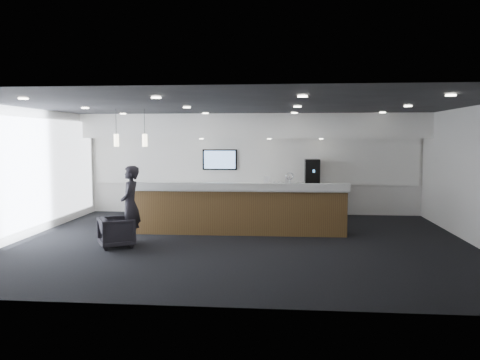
# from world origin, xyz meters

# --- Properties ---
(ground) EXTENTS (10.00, 10.00, 0.00)m
(ground) POSITION_xyz_m (0.00, 0.00, 0.00)
(ground) COLOR black
(ground) RESTS_ON ground
(ceiling) EXTENTS (10.00, 8.00, 0.02)m
(ceiling) POSITION_xyz_m (0.00, 0.00, 3.00)
(ceiling) COLOR black
(ceiling) RESTS_ON back_wall
(back_wall) EXTENTS (10.00, 0.02, 3.00)m
(back_wall) POSITION_xyz_m (0.00, 4.00, 1.50)
(back_wall) COLOR white
(back_wall) RESTS_ON ground
(left_wall) EXTENTS (0.02, 8.00, 3.00)m
(left_wall) POSITION_xyz_m (-5.00, 0.00, 1.50)
(left_wall) COLOR white
(left_wall) RESTS_ON ground
(right_wall) EXTENTS (0.02, 8.00, 3.00)m
(right_wall) POSITION_xyz_m (5.00, 0.00, 1.50)
(right_wall) COLOR white
(right_wall) RESTS_ON ground
(soffit_bulkhead) EXTENTS (10.00, 0.90, 0.70)m
(soffit_bulkhead) POSITION_xyz_m (0.00, 3.55, 2.65)
(soffit_bulkhead) COLOR white
(soffit_bulkhead) RESTS_ON back_wall
(alcove_panel) EXTENTS (9.80, 0.06, 1.40)m
(alcove_panel) POSITION_xyz_m (0.00, 3.97, 1.60)
(alcove_panel) COLOR white
(alcove_panel) RESTS_ON back_wall
(window_blinds_wall) EXTENTS (0.04, 7.36, 2.55)m
(window_blinds_wall) POSITION_xyz_m (-4.96, 0.00, 1.50)
(window_blinds_wall) COLOR #A4B3C5
(window_blinds_wall) RESTS_ON left_wall
(back_credenza) EXTENTS (5.06, 0.66, 0.95)m
(back_credenza) POSITION_xyz_m (-0.00, 3.64, 0.48)
(back_credenza) COLOR gray
(back_credenza) RESTS_ON ground
(wall_tv) EXTENTS (1.05, 0.08, 0.62)m
(wall_tv) POSITION_xyz_m (-1.00, 3.91, 1.65)
(wall_tv) COLOR black
(wall_tv) RESTS_ON back_wall
(pendant_left) EXTENTS (0.12, 0.12, 0.30)m
(pendant_left) POSITION_xyz_m (-2.40, 0.80, 2.25)
(pendant_left) COLOR beige
(pendant_left) RESTS_ON ceiling
(pendant_right) EXTENTS (0.12, 0.12, 0.30)m
(pendant_right) POSITION_xyz_m (-3.10, 0.80, 2.25)
(pendant_right) COLOR beige
(pendant_right) RESTS_ON ceiling
(ceiling_can_lights) EXTENTS (7.00, 5.00, 0.02)m
(ceiling_can_lights) POSITION_xyz_m (0.00, 0.00, 2.97)
(ceiling_can_lights) COLOR silver
(ceiling_can_lights) RESTS_ON ceiling
(service_counter) EXTENTS (5.16, 0.92, 1.49)m
(service_counter) POSITION_xyz_m (-0.14, 1.02, 0.58)
(service_counter) COLOR brown
(service_counter) RESTS_ON ground
(coffee_machine) EXTENTS (0.43, 0.56, 0.74)m
(coffee_machine) POSITION_xyz_m (1.76, 3.61, 1.32)
(coffee_machine) COLOR black
(coffee_machine) RESTS_ON back_credenza
(info_sign_left) EXTENTS (0.17, 0.07, 0.24)m
(info_sign_left) POSITION_xyz_m (0.44, 3.55, 1.07)
(info_sign_left) COLOR silver
(info_sign_left) RESTS_ON back_credenza
(info_sign_right) EXTENTS (0.17, 0.05, 0.23)m
(info_sign_right) POSITION_xyz_m (1.06, 3.51, 1.07)
(info_sign_right) COLOR silver
(info_sign_right) RESTS_ON back_credenza
(armchair) EXTENTS (0.95, 0.95, 0.64)m
(armchair) POSITION_xyz_m (-2.60, -0.66, 0.32)
(armchair) COLOR black
(armchair) RESTS_ON ground
(lounge_guest) EXTENTS (0.49, 0.67, 1.70)m
(lounge_guest) POSITION_xyz_m (-2.43, -0.25, 0.85)
(lounge_guest) COLOR black
(lounge_guest) RESTS_ON ground
(cup_0) EXTENTS (0.09, 0.09, 0.09)m
(cup_0) POSITION_xyz_m (1.65, 3.57, 0.99)
(cup_0) COLOR white
(cup_0) RESTS_ON back_credenza
(cup_1) EXTENTS (0.13, 0.13, 0.09)m
(cup_1) POSITION_xyz_m (1.51, 3.57, 0.99)
(cup_1) COLOR white
(cup_1) RESTS_ON back_credenza
(cup_2) EXTENTS (0.11, 0.11, 0.09)m
(cup_2) POSITION_xyz_m (1.37, 3.57, 0.99)
(cup_2) COLOR white
(cup_2) RESTS_ON back_credenza
(cup_3) EXTENTS (0.12, 0.12, 0.09)m
(cup_3) POSITION_xyz_m (1.23, 3.57, 0.99)
(cup_3) COLOR white
(cup_3) RESTS_ON back_credenza
(cup_4) EXTENTS (0.13, 0.13, 0.09)m
(cup_4) POSITION_xyz_m (1.09, 3.57, 0.99)
(cup_4) COLOR white
(cup_4) RESTS_ON back_credenza
(cup_5) EXTENTS (0.10, 0.10, 0.09)m
(cup_5) POSITION_xyz_m (0.95, 3.57, 0.99)
(cup_5) COLOR white
(cup_5) RESTS_ON back_credenza
(cup_6) EXTENTS (0.13, 0.13, 0.09)m
(cup_6) POSITION_xyz_m (0.81, 3.57, 0.99)
(cup_6) COLOR white
(cup_6) RESTS_ON back_credenza
(cup_7) EXTENTS (0.11, 0.11, 0.09)m
(cup_7) POSITION_xyz_m (0.67, 3.57, 0.99)
(cup_7) COLOR white
(cup_7) RESTS_ON back_credenza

